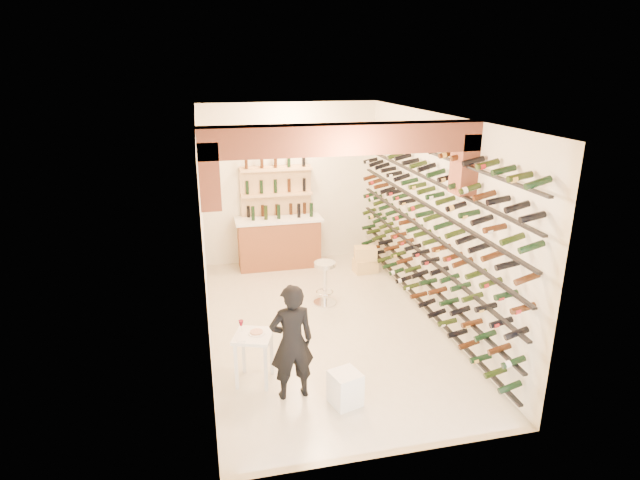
# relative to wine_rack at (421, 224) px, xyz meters

# --- Properties ---
(ground) EXTENTS (6.00, 6.00, 0.00)m
(ground) POSITION_rel_wine_rack_xyz_m (-1.53, 0.00, -1.55)
(ground) COLOR beige
(ground) RESTS_ON ground
(room_shell) EXTENTS (3.52, 6.02, 3.21)m
(room_shell) POSITION_rel_wine_rack_xyz_m (-1.53, -0.26, 0.70)
(room_shell) COLOR silver
(room_shell) RESTS_ON ground
(wine_rack) EXTENTS (0.32, 5.70, 2.56)m
(wine_rack) POSITION_rel_wine_rack_xyz_m (0.00, 0.00, 0.00)
(wine_rack) COLOR black
(wine_rack) RESTS_ON ground
(back_counter) EXTENTS (1.70, 0.62, 1.29)m
(back_counter) POSITION_rel_wine_rack_xyz_m (-1.83, 2.65, -1.02)
(back_counter) COLOR brown
(back_counter) RESTS_ON ground
(back_shelving) EXTENTS (1.40, 0.31, 2.73)m
(back_shelving) POSITION_rel_wine_rack_xyz_m (-1.83, 2.89, -0.38)
(back_shelving) COLOR tan
(back_shelving) RESTS_ON ground
(tasting_table) EXTENTS (0.59, 0.59, 0.82)m
(tasting_table) POSITION_rel_wine_rack_xyz_m (-2.76, -1.31, -1.00)
(tasting_table) COLOR white
(tasting_table) RESTS_ON ground
(white_stool) EXTENTS (0.41, 0.41, 0.42)m
(white_stool) POSITION_rel_wine_rack_xyz_m (-1.75, -2.02, -1.34)
(white_stool) COLOR white
(white_stool) RESTS_ON ground
(person) EXTENTS (0.57, 0.40, 1.48)m
(person) POSITION_rel_wine_rack_xyz_m (-2.34, -1.73, -0.81)
(person) COLOR black
(person) RESTS_ON ground
(chrome_barstool) EXTENTS (0.39, 0.39, 0.75)m
(chrome_barstool) POSITION_rel_wine_rack_xyz_m (-1.35, 0.73, -1.11)
(chrome_barstool) COLOR silver
(chrome_barstool) RESTS_ON ground
(crate_lower) EXTENTS (0.46, 0.34, 0.26)m
(crate_lower) POSITION_rel_wine_rack_xyz_m (-0.24, 1.96, -1.42)
(crate_lower) COLOR #E5C57E
(crate_lower) RESTS_ON ground
(crate_upper) EXTENTS (0.48, 0.37, 0.25)m
(crate_upper) POSITION_rel_wine_rack_xyz_m (-0.24, 1.96, -1.16)
(crate_upper) COLOR #E5C57E
(crate_upper) RESTS_ON crate_lower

